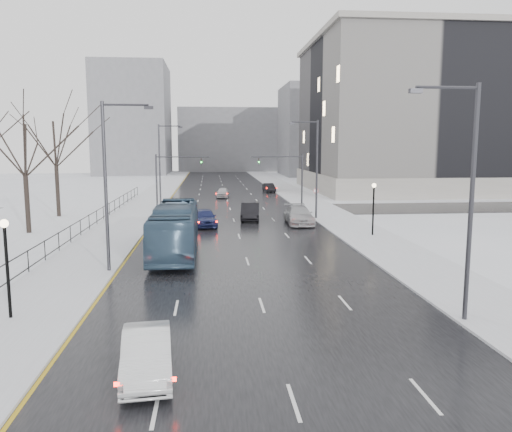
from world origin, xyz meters
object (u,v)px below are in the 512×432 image
object	(u,v)px
bus	(175,229)
sedan_right_far	(299,215)
mast_signal_left	(166,175)
sedan_right_distant	(269,188)
tree_park_d	(29,234)
sedan_left_near	(147,353)
sedan_center_far	(223,192)
lamppost_r_mid	(374,201)
streetlight_r_mid	(315,164)
lamppost_l	(6,254)
mast_signal_right	(293,175)
tree_park_e	(59,217)
streetlight_r_near	(467,192)
sedan_right_near	(250,212)
no_uturn_sign	(316,193)
sedan_center_near	(205,217)
streetlight_l_near	(109,178)
streetlight_l_far	(161,161)

from	to	relation	value
bus	sedan_right_far	world-z (taller)	bus
mast_signal_left	sedan_right_distant	world-z (taller)	mast_signal_left
tree_park_d	sedan_left_near	xyz separation A→B (m)	(13.30, -27.79, 0.77)
sedan_left_near	sedan_center_far	distance (m)	56.17
tree_park_d	lamppost_r_mid	world-z (taller)	tree_park_d
streetlight_r_mid	lamppost_l	distance (m)	34.04
mast_signal_right	sedan_right_distant	bearing A→B (deg)	90.32
lamppost_r_mid	sedan_right_far	world-z (taller)	lamppost_r_mid
tree_park_e	sedan_right_distant	world-z (taller)	tree_park_e
bus	sedan_center_far	xyz separation A→B (m)	(4.30, 37.37, -1.00)
streetlight_r_near	sedan_right_near	size ratio (longest dim) A/B	1.94
streetlight_r_near	sedan_center_far	world-z (taller)	streetlight_r_near
streetlight_r_near	tree_park_d	bearing A→B (deg)	137.25
mast_signal_right	sedan_right_near	world-z (taller)	mast_signal_right
mast_signal_right	sedan_left_near	xyz separation A→B (m)	(-11.83, -41.79, -3.33)
no_uturn_sign	sedan_center_near	size ratio (longest dim) A/B	0.56
no_uturn_sign	sedan_right_distant	bearing A→B (deg)	94.34
lamppost_r_mid	sedan_left_near	world-z (taller)	lamppost_r_mid
tree_park_e	no_uturn_sign	world-z (taller)	tree_park_e
streetlight_r_near	no_uturn_sign	size ratio (longest dim) A/B	3.70
sedan_center_far	streetlight_r_near	bearing A→B (deg)	-74.03
sedan_right_near	sedan_center_near	bearing A→B (deg)	-135.98
streetlight_l_near	bus	size ratio (longest dim) A/B	0.81
streetlight_r_mid	sedan_center_far	world-z (taller)	streetlight_r_mid
lamppost_l	sedan_right_far	size ratio (longest dim) A/B	0.73
lamppost_l	bus	size ratio (longest dim) A/B	0.35
lamppost_l	mast_signal_right	xyz separation A→B (m)	(18.33, 36.00, 1.16)
sedan_right_far	no_uturn_sign	bearing A→B (deg)	66.35
streetlight_l_far	bus	distance (m)	27.61
tree_park_d	streetlight_l_far	distance (m)	21.17
tree_park_d	sedan_center_far	size ratio (longest dim) A/B	2.99
streetlight_r_mid	streetlight_l_near	distance (m)	25.82
streetlight_r_near	sedan_right_distant	world-z (taller)	streetlight_r_near
sedan_left_near	streetlight_r_near	bearing A→B (deg)	10.70
sedan_left_near	sedan_center_far	bearing A→B (deg)	79.97
streetlight_r_mid	bus	bearing A→B (deg)	-130.59
no_uturn_sign	sedan_left_near	size ratio (longest dim) A/B	0.61
tree_park_e	sedan_left_near	xyz separation A→B (m)	(13.70, -37.79, 0.77)
streetlight_r_mid	sedan_right_near	size ratio (longest dim) A/B	1.94
lamppost_l	sedan_right_far	world-z (taller)	lamppost_l
streetlight_r_mid	sedan_center_far	bearing A→B (deg)	111.29
bus	sedan_right_far	xyz separation A→B (m)	(10.87, 12.15, -0.86)
streetlight_l_near	lamppost_l	xyz separation A→B (m)	(-2.83, -8.00, -2.67)
streetlight_r_near	lamppost_l	bearing A→B (deg)	174.04
no_uturn_sign	mast_signal_right	bearing A→B (deg)	115.11
no_uturn_sign	sedan_right_far	world-z (taller)	no_uturn_sign
tree_park_e	mast_signal_right	world-z (taller)	tree_park_e
sedan_center_near	lamppost_l	bearing A→B (deg)	-115.14
mast_signal_left	sedan_right_far	distance (m)	17.62
streetlight_l_far	bus	xyz separation A→B (m)	(3.37, -27.13, -3.87)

